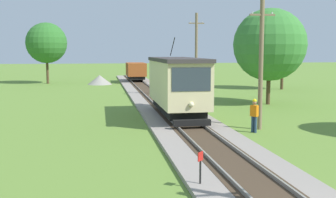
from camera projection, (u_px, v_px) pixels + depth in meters
The scene contains 10 objects.
red_tram at pixel (177, 84), 25.04m from camera, with size 2.60×8.54×4.79m.
freight_car at pixel (136, 71), 54.16m from camera, with size 2.40×5.20×2.31m.
utility_pole_near_tram at pixel (261, 63), 21.56m from camera, with size 1.40×0.29×6.99m.
utility_pole_mid at pixel (196, 55), 36.09m from camera, with size 1.40×0.27×7.60m.
trackside_signal_marker at pixel (200, 168), 12.39m from camera, with size 0.21×0.21×1.18m.
gravel_pile at pixel (100, 80), 51.05m from camera, with size 3.08×3.08×1.19m, color gray.
track_worker at pixel (254, 114), 20.98m from camera, with size 0.43×0.45×1.78m.
tree_left_near at pixel (270, 45), 31.63m from camera, with size 5.70×5.70×7.58m.
tree_left_far at pixel (46, 43), 51.82m from camera, with size 5.22×5.22×7.87m.
tree_right_far at pixel (283, 41), 44.00m from camera, with size 5.03×5.03×7.88m.
Camera 1 is at (-4.68, -6.94, 4.27)m, focal length 43.05 mm.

